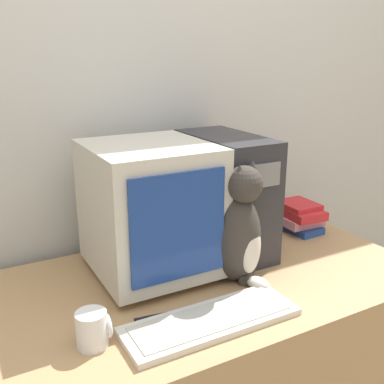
% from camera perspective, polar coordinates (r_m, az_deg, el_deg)
% --- Properties ---
extents(wall_back, '(7.00, 0.05, 2.50)m').
position_cam_1_polar(wall_back, '(1.70, -5.43, 10.60)').
color(wall_back, silver).
rests_on(wall_back, ground_plane).
extents(desk, '(1.37, 0.75, 0.76)m').
position_cam_1_polar(desk, '(1.68, 2.00, -22.20)').
color(desk, tan).
rests_on(desk, ground_plane).
extents(crt_monitor, '(0.36, 0.40, 0.43)m').
position_cam_1_polar(crt_monitor, '(1.42, -5.33, -2.13)').
color(crt_monitor, beige).
rests_on(crt_monitor, desk).
extents(computer_tower, '(0.20, 0.40, 0.42)m').
position_cam_1_polar(computer_tower, '(1.59, 4.27, -0.30)').
color(computer_tower, '#28282D').
rests_on(computer_tower, desk).
extents(keyboard, '(0.48, 0.16, 0.02)m').
position_cam_1_polar(keyboard, '(1.24, 2.44, -15.99)').
color(keyboard, silver).
rests_on(keyboard, desk).
extents(cat, '(0.25, 0.23, 0.38)m').
position_cam_1_polar(cat, '(1.39, 5.88, -4.93)').
color(cat, '#38332D').
rests_on(cat, desk).
extents(book_stack, '(0.16, 0.21, 0.11)m').
position_cam_1_polar(book_stack, '(1.87, 13.32, -3.00)').
color(book_stack, '#234793').
rests_on(book_stack, desk).
extents(pen, '(0.15, 0.03, 0.01)m').
position_cam_1_polar(pen, '(1.27, -3.86, -15.25)').
color(pen, black).
rests_on(pen, desk).
extents(mug, '(0.08, 0.08, 0.09)m').
position_cam_1_polar(mug, '(1.16, -12.46, -16.63)').
color(mug, white).
rests_on(mug, desk).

